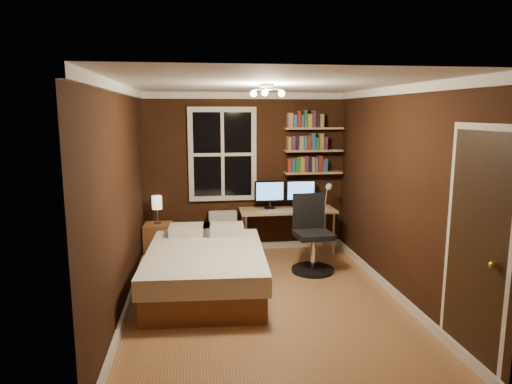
{
  "coord_description": "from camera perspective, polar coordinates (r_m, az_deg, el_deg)",
  "views": [
    {
      "loc": [
        -0.79,
        -5.04,
        2.2
      ],
      "look_at": [
        -0.04,
        0.45,
        1.23
      ],
      "focal_mm": 32.0,
      "sensor_mm": 36.0,
      "label": 1
    }
  ],
  "objects": [
    {
      "name": "bookshelf_upper",
      "position": [
        7.27,
        7.23,
        7.91
      ],
      "size": [
        0.92,
        0.22,
        0.03
      ],
      "primitive_type": "cube",
      "color": "tan",
      "rests_on": "wall_back"
    },
    {
      "name": "office_chair",
      "position": [
        6.44,
        7.0,
        -6.17
      ],
      "size": [
        0.59,
        0.59,
        1.08
      ],
      "rotation": [
        0.0,
        0.0,
        0.08
      ],
      "color": "black",
      "rests_on": "ground"
    },
    {
      "name": "door",
      "position": [
        4.38,
        25.67,
        -6.61
      ],
      "size": [
        0.03,
        0.82,
        2.05
      ],
      "primitive_type": null,
      "color": "black",
      "rests_on": "ground"
    },
    {
      "name": "books_row_upper",
      "position": [
        7.26,
        7.25,
        8.93
      ],
      "size": [
        0.54,
        0.16,
        0.23
      ],
      "primitive_type": null,
      "color": "#265A29",
      "rests_on": "bookshelf_upper"
    },
    {
      "name": "wall_back",
      "position": [
        7.24,
        -1.43,
        2.42
      ],
      "size": [
        3.2,
        0.04,
        2.5
      ],
      "primitive_type": "cube",
      "color": "black",
      "rests_on": "ground"
    },
    {
      "name": "radiator",
      "position": [
        7.28,
        -4.17,
        -4.97
      ],
      "size": [
        0.44,
        0.15,
        0.66
      ],
      "primitive_type": "cube",
      "color": "beige",
      "rests_on": "ground"
    },
    {
      "name": "wall_right",
      "position": [
        5.65,
        17.36,
        -0.17
      ],
      "size": [
        0.04,
        4.2,
        2.5
      ],
      "primitive_type": "cube",
      "color": "black",
      "rests_on": "ground"
    },
    {
      "name": "desk_lamp",
      "position": [
        7.17,
        8.92,
        -0.41
      ],
      "size": [
        0.14,
        0.32,
        0.44
      ],
      "primitive_type": null,
      "color": "silver",
      "rests_on": "desk"
    },
    {
      "name": "bookshelf_lower",
      "position": [
        7.32,
        7.11,
        2.43
      ],
      "size": [
        0.92,
        0.22,
        0.03
      ],
      "primitive_type": "cube",
      "color": "tan",
      "rests_on": "wall_back"
    },
    {
      "name": "floor",
      "position": [
        5.55,
        1.07,
        -13.38
      ],
      "size": [
        4.2,
        4.2,
        0.0
      ],
      "primitive_type": "plane",
      "color": "olive",
      "rests_on": "ground"
    },
    {
      "name": "monitor_right",
      "position": [
        7.22,
        5.61,
        -0.25
      ],
      "size": [
        0.47,
        0.12,
        0.44
      ],
      "primitive_type": null,
      "color": "black",
      "rests_on": "desk"
    },
    {
      "name": "desk",
      "position": [
        7.16,
        3.95,
        -2.63
      ],
      "size": [
        1.48,
        0.56,
        0.7
      ],
      "color": "tan",
      "rests_on": "ground"
    },
    {
      "name": "ceiling",
      "position": [
        5.11,
        1.17,
        13.33
      ],
      "size": [
        3.2,
        4.2,
        0.02
      ],
      "primitive_type": "cube",
      "color": "white",
      "rests_on": "wall_back"
    },
    {
      "name": "ceiling_fixture",
      "position": [
        5.0,
        1.34,
        12.25
      ],
      "size": [
        0.44,
        0.44,
        0.18
      ],
      "primitive_type": null,
      "color": "beige",
      "rests_on": "ceiling"
    },
    {
      "name": "bed",
      "position": [
        5.75,
        -6.31,
        -9.54
      ],
      "size": [
        1.52,
        2.04,
        0.67
      ],
      "rotation": [
        0.0,
        0.0,
        -0.05
      ],
      "color": "brown",
      "rests_on": "ground"
    },
    {
      "name": "books_row_lower",
      "position": [
        7.31,
        7.13,
        3.44
      ],
      "size": [
        0.6,
        0.16,
        0.23
      ],
      "primitive_type": null,
      "color": "maroon",
      "rests_on": "bookshelf_lower"
    },
    {
      "name": "window",
      "position": [
        7.15,
        -4.21,
        4.71
      ],
      "size": [
        1.06,
        0.06,
        1.46
      ],
      "primitive_type": "cube",
      "color": "silver",
      "rests_on": "wall_back"
    },
    {
      "name": "door_knob",
      "position": [
        4.13,
        27.47,
        -8.09
      ],
      "size": [
        0.06,
        0.06,
        0.06
      ],
      "primitive_type": "sphere",
      "color": "gold",
      "rests_on": "door"
    },
    {
      "name": "wall_left",
      "position": [
        5.19,
        -16.62,
        -1.01
      ],
      "size": [
        0.04,
        4.2,
        2.5
      ],
      "primitive_type": "cube",
      "color": "black",
      "rests_on": "ground"
    },
    {
      "name": "bookshelf_middle",
      "position": [
        7.29,
        7.17,
        5.16
      ],
      "size": [
        0.92,
        0.22,
        0.03
      ],
      "primitive_type": "cube",
      "color": "tan",
      "rests_on": "wall_back"
    },
    {
      "name": "bedside_lamp",
      "position": [
        7.06,
        -12.25,
        -2.22
      ],
      "size": [
        0.15,
        0.15,
        0.44
      ],
      "primitive_type": null,
      "color": "#F1E5C9",
      "rests_on": "nightstand"
    },
    {
      "name": "books_row_middle",
      "position": [
        7.28,
        7.19,
        6.18
      ],
      "size": [
        0.6,
        0.16,
        0.23
      ],
      "primitive_type": null,
      "color": "navy",
      "rests_on": "bookshelf_middle"
    },
    {
      "name": "monitor_left",
      "position": [
        7.12,
        1.72,
        -0.34
      ],
      "size": [
        0.47,
        0.12,
        0.44
      ],
      "primitive_type": null,
      "color": "black",
      "rests_on": "desk"
    },
    {
      "name": "nightstand",
      "position": [
        7.18,
        -12.11,
        -5.95
      ],
      "size": [
        0.43,
        0.43,
        0.52
      ],
      "primitive_type": "cube",
      "rotation": [
        0.0,
        0.0,
        -0.02
      ],
      "color": "brown",
      "rests_on": "ground"
    }
  ]
}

